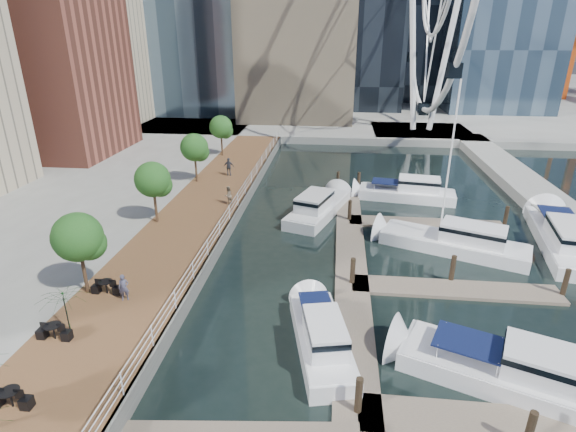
# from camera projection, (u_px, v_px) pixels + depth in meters

# --- Properties ---
(ground) EXTENTS (520.00, 520.00, 0.00)m
(ground) POSITION_uv_depth(u_px,v_px,m) (288.00, 374.00, 19.98)
(ground) COLOR black
(ground) RESTS_ON ground
(boardwalk) EXTENTS (6.00, 60.00, 1.00)m
(boardwalk) POSITION_uv_depth(u_px,v_px,m) (193.00, 224.00, 34.52)
(boardwalk) COLOR brown
(boardwalk) RESTS_ON ground
(seawall) EXTENTS (0.25, 60.00, 1.00)m
(seawall) POSITION_uv_depth(u_px,v_px,m) (231.00, 225.00, 34.22)
(seawall) COLOR #595954
(seawall) RESTS_ON ground
(land_far) EXTENTS (200.00, 114.00, 1.00)m
(land_far) POSITION_uv_depth(u_px,v_px,m) (332.00, 92.00, 113.76)
(land_far) COLOR gray
(land_far) RESTS_ON ground
(breakwater) EXTENTS (4.00, 60.00, 1.00)m
(breakwater) POSITION_uv_depth(u_px,v_px,m) (561.00, 215.00, 36.19)
(breakwater) COLOR gray
(breakwater) RESTS_ON ground
(pier) EXTENTS (14.00, 12.00, 1.00)m
(pier) POSITION_uv_depth(u_px,v_px,m) (420.00, 133.00, 66.28)
(pier) COLOR gray
(pier) RESTS_ON ground
(railing) EXTENTS (0.10, 60.00, 1.05)m
(railing) POSITION_uv_depth(u_px,v_px,m) (229.00, 213.00, 33.84)
(railing) COLOR white
(railing) RESTS_ON boardwalk
(floating_docks) EXTENTS (16.00, 34.00, 2.60)m
(floating_docks) POSITION_uv_depth(u_px,v_px,m) (431.00, 267.00, 28.18)
(floating_docks) COLOR #6D6051
(floating_docks) RESTS_ON ground
(street_trees) EXTENTS (2.60, 42.60, 4.60)m
(street_trees) POSITION_uv_depth(u_px,v_px,m) (152.00, 180.00, 32.42)
(street_trees) COLOR #3F2B1C
(street_trees) RESTS_ON ground
(cafe_tables) EXTENTS (2.50, 13.70, 0.74)m
(cafe_tables) POSITION_uv_depth(u_px,v_px,m) (35.00, 362.00, 18.68)
(cafe_tables) COLOR black
(cafe_tables) RESTS_ON ground
(yacht_foreground) EXTENTS (11.32, 6.92, 2.15)m
(yacht_foreground) POSITION_uv_depth(u_px,v_px,m) (520.00, 388.00, 19.18)
(yacht_foreground) COLOR silver
(yacht_foreground) RESTS_ON ground
(pedestrian_near) EXTENTS (0.62, 0.51, 1.47)m
(pedestrian_near) POSITION_uv_depth(u_px,v_px,m) (124.00, 287.00, 23.48)
(pedestrian_near) COLOR #484860
(pedestrian_near) RESTS_ON boardwalk
(pedestrian_mid) EXTENTS (0.90, 0.95, 1.55)m
(pedestrian_mid) POSITION_uv_depth(u_px,v_px,m) (228.00, 195.00, 36.81)
(pedestrian_mid) COLOR #7E6C57
(pedestrian_mid) RESTS_ON boardwalk
(pedestrian_far) EXTENTS (1.05, 0.45, 1.79)m
(pedestrian_far) POSITION_uv_depth(u_px,v_px,m) (229.00, 167.00, 44.30)
(pedestrian_far) COLOR #2F313B
(pedestrian_far) RESTS_ON boardwalk
(moored_yachts) EXTENTS (23.16, 37.46, 11.50)m
(moored_yachts) POSITION_uv_depth(u_px,v_px,m) (445.00, 253.00, 30.95)
(moored_yachts) COLOR white
(moored_yachts) RESTS_ON ground
(cafe_seating) EXTENTS (4.93, 10.57, 2.35)m
(cafe_seating) POSITION_uv_depth(u_px,v_px,m) (7.00, 378.00, 16.73)
(cafe_seating) COLOR #0E341F
(cafe_seating) RESTS_ON ground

